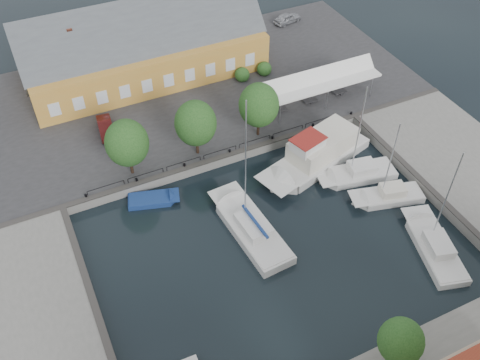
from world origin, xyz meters
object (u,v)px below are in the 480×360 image
Objects in this scene: car_silver at (287,18)px; east_boat_a at (358,175)px; east_boat_c at (434,248)px; launch_nw at (153,200)px; warehouse at (139,50)px; car_red at (106,127)px; tent_canopy at (320,81)px; east_boat_b at (388,197)px; trawler at (317,155)px; center_sailboat at (251,230)px.

east_boat_a is (-8.26, -29.65, -1.44)m from car_silver.
launch_nw is at bearing 141.39° from east_boat_c.
warehouse is 11.78m from car_red.
tent_canopy reaches higher than car_silver.
east_boat_a is 2.20× the size of launch_nw.
warehouse reaches higher than east_boat_b.
warehouse is 21.21m from launch_nw.
car_red is 27.01m from east_boat_a.
trawler is at bearing 144.53° from car_silver.
east_boat_b is (22.11, -20.50, -1.43)m from car_red.
east_boat_c reaches higher than warehouse.
car_silver is 0.98× the size of car_red.
tent_canopy is 1.20× the size of east_boat_a.
east_boat_a is (21.28, -16.59, -1.43)m from car_red.
east_boat_a is 1.03× the size of east_boat_c.
east_boat_c is at bearing -67.67° from warehouse.
tent_canopy is 23.34m from launch_nw.
center_sailboat reaches higher than east_boat_c.
east_boat_a reaches higher than trawler.
warehouse reaches higher than tent_canopy.
trawler reaches higher than tent_canopy.
east_boat_c is (14.96, -36.43, -4.17)m from warehouse.
warehouse is 2.52× the size of east_boat_c.
launch_nw is (-6.85, 7.61, -0.27)m from center_sailboat.
car_silver is at bearing 30.09° from car_red.
warehouse is 23.01m from car_silver.
center_sailboat is at bearing -138.22° from tent_canopy.
trawler is at bearing 102.99° from east_boat_c.
launch_nw is (-20.59, 16.45, -0.17)m from east_boat_c.
center_sailboat is at bearing 172.02° from east_boat_b.
trawler is at bearing -121.45° from tent_canopy.
east_boat_a reaches higher than car_silver.
east_boat_c is (-0.10, -6.90, -0.00)m from east_boat_b.
car_silver is 0.35× the size of east_boat_a.
east_boat_b is at bearing -24.78° from launch_nw.
tent_canopy is 0.96× the size of center_sailboat.
east_boat_c is at bearing -90.84° from east_boat_b.
east_boat_a is at bearing -101.37° from tent_canopy.
tent_canopy is 9.89m from trawler.
car_red is 20.35m from center_sailboat.
east_boat_b is at bearing -95.58° from tent_canopy.
warehouse is 33.42m from east_boat_b.
car_silver reaches higher than launch_nw.
car_red is at bearing 114.01° from center_sailboat.
warehouse is at bearing 92.53° from center_sailboat.
launch_nw is at bearing -105.74° from warehouse.
east_boat_c is (0.73, -10.81, -0.00)m from east_boat_a.
car_silver is at bearing 67.32° from trawler.
car_red is 0.42× the size of east_boat_b.
trawler is (-4.97, -8.12, -2.67)m from tent_canopy.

